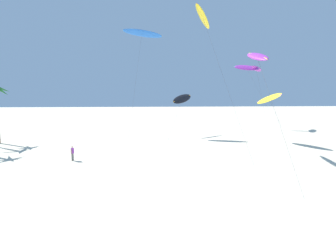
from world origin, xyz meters
name	(u,v)px	position (x,y,z in m)	size (l,w,h in m)	color
flying_kite_0	(257,69)	(23.12, 56.73, 12.64)	(4.40, 5.26, 13.43)	purple
flying_kite_1	(142,33)	(-1.11, 48.84, 18.07)	(7.35, 9.54, 19.37)	blue
flying_kite_2	(182,99)	(5.97, 47.22, 6.47)	(5.43, 9.38, 7.74)	black
flying_kite_3	(269,99)	(17.77, 37.55, 6.68)	(3.30, 6.42, 7.94)	yellow
flying_kite_4	(257,57)	(9.85, 22.13, 10.87)	(1.60, 9.67, 11.77)	purple
flying_kite_5	(203,17)	(6.95, 33.69, 17.21)	(5.71, 12.96, 18.41)	yellow
flying_kite_6	(246,68)	(20.88, 56.70, 12.82)	(6.26, 11.37, 13.77)	purple
person_near_left	(72,153)	(-8.66, 27.95, 0.92)	(0.31, 0.47, 1.67)	slate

